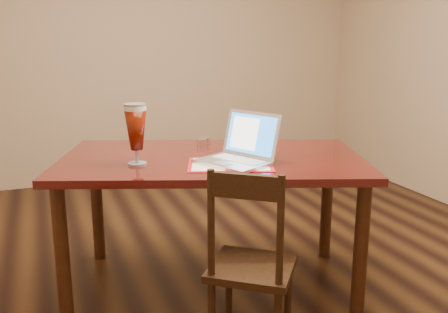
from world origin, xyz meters
name	(u,v)px	position (x,y,z in m)	size (l,w,h in m)	color
ground	(242,280)	(0.00, 0.00, 0.00)	(5.00, 5.00, 0.00)	black
dining_table	(210,171)	(-0.20, 0.00, 0.71)	(1.90, 1.45, 1.11)	#480A09
dining_chair	(250,265)	(-0.22, -0.63, 0.42)	(0.52, 0.52, 0.90)	black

